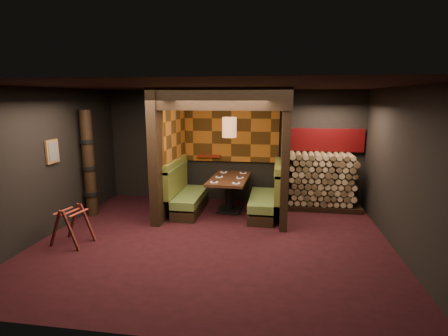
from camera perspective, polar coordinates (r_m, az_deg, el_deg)
floor at (r=6.72m, az=-1.71°, el=-11.95°), size 6.50×5.50×0.02m
ceiling at (r=6.17m, az=-1.87°, el=13.32°), size 6.50×5.50×0.02m
wall_back at (r=8.98m, az=1.41°, el=3.54°), size 6.50×0.02×2.85m
wall_front at (r=3.70m, az=-9.61°, el=-8.12°), size 6.50×0.02×2.85m
wall_left at (r=7.58m, az=-26.80°, el=0.85°), size 0.02×5.50×2.85m
wall_right at (r=6.55m, az=27.54°, el=-0.71°), size 0.02×5.50×2.85m
partition_left at (r=8.20m, az=-9.01°, el=2.64°), size 0.20×2.20×2.85m
partition_right at (r=7.87m, az=9.86°, el=2.25°), size 0.15×2.10×2.85m
header_beam at (r=6.86m, az=-0.98°, el=11.21°), size 2.85×0.18×0.44m
tapa_back_panel at (r=8.89m, az=1.22°, el=6.02°), size 2.40×0.06×1.55m
tapa_side_panel at (r=8.27m, az=-7.94°, el=5.72°), size 0.04×1.85×1.45m
lacquer_shelf at (r=9.01m, az=-2.48°, el=1.98°), size 0.60×0.12×0.07m
booth_bench_left at (r=8.30m, az=-6.23°, el=-4.41°), size 0.68×1.60×1.14m
booth_bench_right at (r=8.04m, az=6.98°, el=-4.96°), size 0.68×1.60×1.14m
dining_table at (r=8.21m, az=0.90°, el=-3.16°), size 0.92×1.60×0.83m
place_settings at (r=8.15m, az=0.90°, el=-1.48°), size 0.72×1.27×0.03m
pendant_lamp at (r=7.92m, az=0.88°, el=6.67°), size 0.33×0.33×1.08m
framed_picture at (r=7.61m, az=-26.23°, el=2.43°), size 0.05×0.36×0.46m
luggage_rack at (r=7.06m, az=-23.58°, el=-8.41°), size 0.76×0.60×0.76m
totem_column at (r=8.42m, az=-21.20°, el=0.59°), size 0.31×0.31×2.40m
firewood_stack at (r=8.72m, az=16.10°, el=-2.12°), size 1.73×0.70×1.36m
mosaic_header at (r=8.88m, az=16.17°, el=4.41°), size 1.83×0.10×0.56m
bay_front_post at (r=8.12m, az=10.46°, el=2.52°), size 0.08×0.08×2.85m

